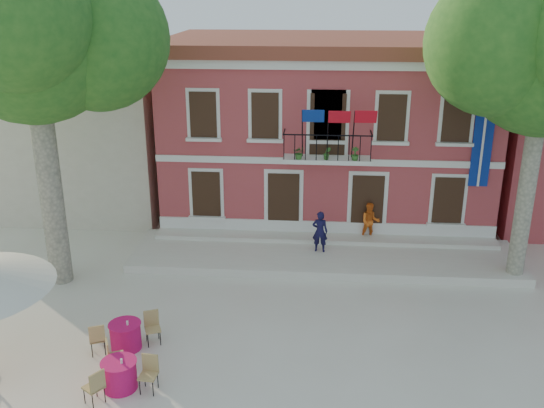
% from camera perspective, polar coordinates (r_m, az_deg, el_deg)
% --- Properties ---
extents(ground, '(90.00, 90.00, 0.00)m').
position_cam_1_polar(ground, '(18.61, -1.36, -10.78)').
color(ground, beige).
rests_on(ground, ground).
extents(main_building, '(13.50, 9.59, 7.50)m').
position_cam_1_polar(main_building, '(26.54, 5.15, 7.35)').
color(main_building, '#AB3E43').
rests_on(main_building, ground).
extents(neighbor_west, '(9.40, 9.40, 6.40)m').
position_cam_1_polar(neighbor_west, '(29.84, -17.72, 6.77)').
color(neighbor_west, beige).
rests_on(neighbor_west, ground).
extents(terrace, '(14.00, 3.40, 0.30)m').
position_cam_1_polar(terrace, '(22.36, 4.92, -4.90)').
color(terrace, silver).
rests_on(terrace, ground).
extents(plane_tree_west, '(5.65, 5.65, 11.09)m').
position_cam_1_polar(plane_tree_west, '(20.01, -21.82, 14.73)').
color(plane_tree_west, '#A59E84').
rests_on(plane_tree_west, ground).
extents(pedestrian_navy, '(0.60, 0.43, 1.55)m').
position_cam_1_polar(pedestrian_navy, '(22.09, 4.54, -2.59)').
color(pedestrian_navy, black).
rests_on(pedestrian_navy, terrace).
extents(pedestrian_orange, '(0.74, 0.59, 1.49)m').
position_cam_1_polar(pedestrian_orange, '(23.30, 9.22, -1.66)').
color(pedestrian_orange, orange).
rests_on(pedestrian_orange, terrace).
extents(cafe_table_0, '(1.93, 1.15, 0.95)m').
position_cam_1_polar(cafe_table_0, '(17.54, -13.62, -11.88)').
color(cafe_table_0, '#D61450').
rests_on(cafe_table_0, ground).
extents(cafe_table_1, '(1.70, 1.87, 0.95)m').
position_cam_1_polar(cafe_table_1, '(16.03, -14.16, -15.21)').
color(cafe_table_1, '#D61450').
rests_on(cafe_table_1, ground).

